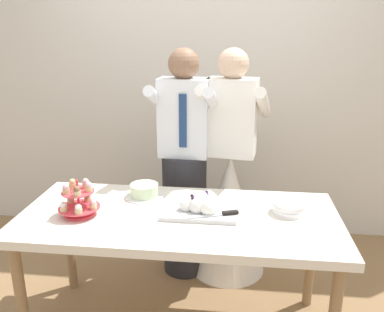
{
  "coord_description": "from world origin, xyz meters",
  "views": [
    {
      "loc": [
        0.31,
        -2.02,
        1.77
      ],
      "look_at": [
        0.06,
        0.15,
        1.07
      ],
      "focal_mm": 37.29,
      "sensor_mm": 36.0,
      "label": 1
    }
  ],
  "objects": [
    {
      "name": "person_bride",
      "position": [
        0.27,
        0.69,
        0.58
      ],
      "size": [
        0.56,
        0.56,
        1.66
      ],
      "color": "white",
      "rests_on": "ground_plane"
    },
    {
      "name": "plate_stack",
      "position": [
        0.62,
        0.08,
        0.81
      ],
      "size": [
        0.19,
        0.18,
        0.07
      ],
      "color": "white",
      "rests_on": "dessert_table"
    },
    {
      "name": "cupcake_stand",
      "position": [
        -0.55,
        -0.07,
        0.86
      ],
      "size": [
        0.23,
        0.23,
        0.21
      ],
      "color": "#D83F4C",
      "rests_on": "dessert_table"
    },
    {
      "name": "dessert_table",
      "position": [
        0.0,
        0.0,
        0.7
      ],
      "size": [
        1.8,
        0.8,
        0.78
      ],
      "color": "silver",
      "rests_on": "ground_plane"
    },
    {
      "name": "person_groom",
      "position": [
        -0.05,
        0.65,
        0.75
      ],
      "size": [
        0.48,
        0.51,
        1.66
      ],
      "color": "#232328",
      "rests_on": "ground_plane"
    },
    {
      "name": "round_cake",
      "position": [
        -0.25,
        0.22,
        0.81
      ],
      "size": [
        0.24,
        0.24,
        0.08
      ],
      "color": "white",
      "rests_on": "dessert_table"
    },
    {
      "name": "main_cake_tray",
      "position": [
        0.12,
        0.04,
        0.82
      ],
      "size": [
        0.43,
        0.32,
        0.12
      ],
      "color": "silver",
      "rests_on": "dessert_table"
    },
    {
      "name": "rear_wall",
      "position": [
        0.0,
        1.4,
        1.45
      ],
      "size": [
        5.2,
        0.1,
        2.9
      ],
      "primitive_type": "cube",
      "color": "beige",
      "rests_on": "ground_plane"
    }
  ]
}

